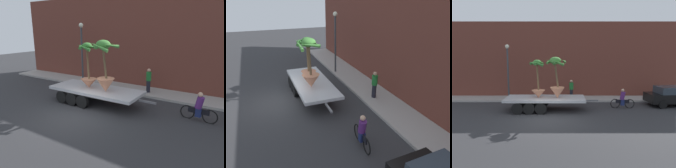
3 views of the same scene
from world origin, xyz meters
The scene contains 9 objects.
ground_plane centered at (0.00, 0.00, 0.00)m, with size 60.00×60.00×0.00m, color #2D2D30.
sidewalk centered at (0.00, 6.10, 0.07)m, with size 24.00×2.20×0.15m, color #A39E99.
building_facade centered at (0.00, 7.80, 3.59)m, with size 24.00×1.20×7.18m, color brown.
flatbed_trailer centered at (-0.56, 2.31, 0.76)m, with size 6.81×2.32×0.98m.
potted_palm_rear centered at (0.56, 2.05, 2.27)m, with size 1.50×1.39×2.97m.
potted_palm_middle centered at (-0.82, 2.27, 2.06)m, with size 1.21×1.19×2.77m.
cyclist centered at (5.61, 3.00, 0.67)m, with size 1.84×0.37×1.54m.
pedestrian_near_gate centered at (1.75, 5.82, 1.04)m, with size 0.36×0.36×1.71m.
street_lamp centered at (-3.79, 5.30, 3.23)m, with size 0.36×0.36×4.83m.
Camera 2 is at (12.83, -0.93, 6.33)m, focal length 35.61 mm.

